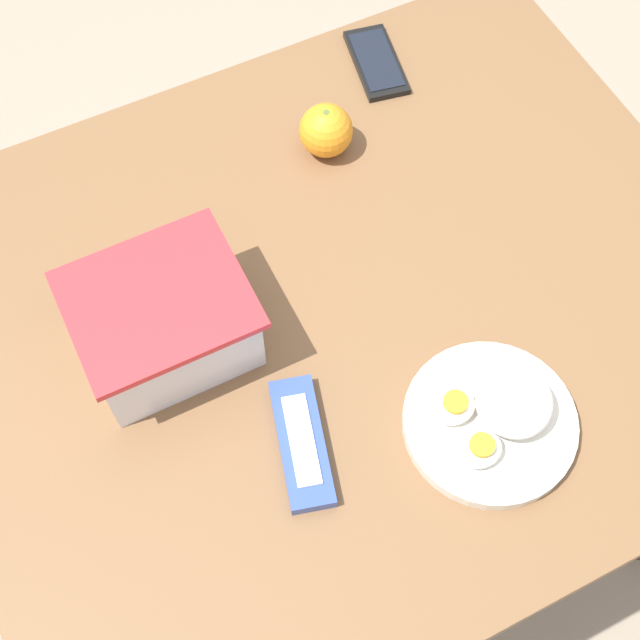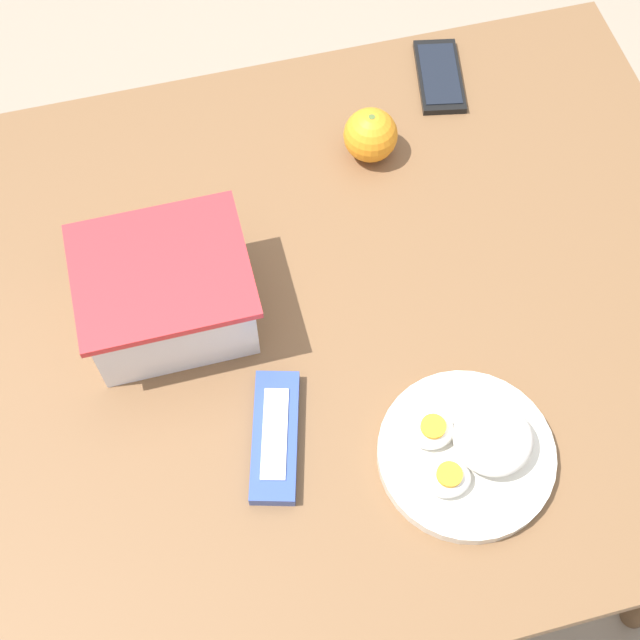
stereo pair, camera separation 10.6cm
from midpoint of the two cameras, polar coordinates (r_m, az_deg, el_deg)
name	(u,v)px [view 1 (the left image)]	position (r m, az deg, el deg)	size (l,w,h in m)	color
ground_plane	(336,480)	(1.76, -0.73, -10.37)	(10.00, 10.00, 0.00)	gray
table	(343,330)	(1.18, -1.08, -0.88)	(1.00, 0.85, 0.71)	brown
food_container	(164,324)	(1.06, -12.78, -0.49)	(0.20, 0.17, 0.11)	white
orange_fruit	(326,130)	(1.22, -2.15, 11.83)	(0.07, 0.07, 0.07)	orange
rice_plate	(495,417)	(1.03, 8.24, -6.46)	(0.20, 0.20, 0.07)	silver
candy_bar	(302,443)	(1.02, -4.18, -8.13)	(0.09, 0.16, 0.02)	#334C9E
cell_phone	(376,62)	(1.34, 1.29, 16.00)	(0.09, 0.14, 0.01)	black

